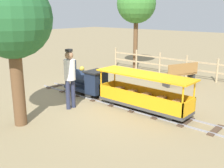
% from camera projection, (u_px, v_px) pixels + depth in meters
% --- Properties ---
extents(ground_plane, '(60.00, 60.00, 0.00)m').
position_uv_depth(ground_plane, '(111.00, 102.00, 8.01)').
color(ground_plane, '#8C7A56').
extents(track, '(0.69, 6.40, 0.04)m').
position_uv_depth(track, '(117.00, 103.00, 7.85)').
color(track, gray).
rests_on(track, ground_plane).
extents(locomotive, '(0.65, 1.45, 1.02)m').
position_uv_depth(locomotive, '(87.00, 81.00, 8.50)').
color(locomotive, '#192338').
rests_on(locomotive, ground_plane).
extents(passenger_car, '(0.75, 2.70, 0.97)m').
position_uv_depth(passenger_car, '(144.00, 96.00, 7.18)').
color(passenger_car, '#3F3F3F').
rests_on(passenger_car, ground_plane).
extents(conductor_person, '(0.30, 0.30, 1.62)m').
position_uv_depth(conductor_person, '(70.00, 74.00, 7.25)').
color(conductor_person, '#282D47').
rests_on(conductor_person, ground_plane).
extents(park_bench, '(1.35, 0.87, 0.82)m').
position_uv_depth(park_bench, '(180.00, 74.00, 9.71)').
color(park_bench, olive).
rests_on(park_bench, ground_plane).
extents(oak_tree_near, '(1.75, 1.75, 3.30)m').
position_uv_depth(oak_tree_near, '(12.00, 20.00, 5.80)').
color(oak_tree_near, brown).
rests_on(oak_tree_near, ground_plane).
extents(oak_tree_far, '(1.75, 1.75, 3.79)m').
position_uv_depth(oak_tree_far, '(136.00, 4.00, 12.17)').
color(oak_tree_far, brown).
rests_on(oak_tree_far, ground_plane).
extents(fence_section, '(0.08, 7.48, 0.90)m').
position_uv_depth(fence_section, '(187.00, 66.00, 10.90)').
color(fence_section, tan).
rests_on(fence_section, ground_plane).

